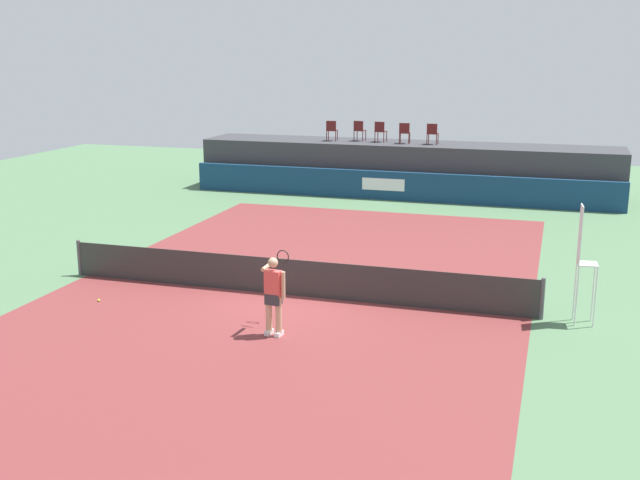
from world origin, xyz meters
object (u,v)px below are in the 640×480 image
(tennis_ball, at_px, (99,300))
(net_post_near, at_px, (79,258))
(spectator_chair_far_left, at_px, (332,130))
(spectator_chair_center, at_px, (380,131))
(umpire_chair, at_px, (583,256))
(spectator_chair_left, at_px, (359,130))
(net_post_far, at_px, (542,299))
(tennis_player, at_px, (274,293))
(spectator_chair_right, at_px, (405,132))
(spectator_chair_far_right, at_px, (432,133))

(tennis_ball, bearing_deg, net_post_near, 133.41)
(spectator_chair_far_left, xyz_separation_m, tennis_ball, (-1.07, -16.99, -2.66))
(spectator_chair_center, xyz_separation_m, umpire_chair, (8.18, -15.27, -1.11))
(spectator_chair_left, relative_size, net_post_far, 0.89)
(net_post_near, bearing_deg, tennis_ball, -46.59)
(umpire_chair, height_order, tennis_ball, umpire_chair)
(spectator_chair_far_left, height_order, tennis_player, spectator_chair_far_left)
(spectator_chair_right, xyz_separation_m, umpire_chair, (7.06, -14.99, -1.11))
(spectator_chair_far_left, relative_size, spectator_chair_center, 1.00)
(spectator_chair_right, xyz_separation_m, net_post_near, (-6.16, -14.98, -2.19))
(tennis_ball, bearing_deg, spectator_chair_far_left, 86.40)
(spectator_chair_left, relative_size, spectator_chair_far_right, 1.00)
(spectator_chair_center, bearing_deg, tennis_ball, -100.62)
(umpire_chair, relative_size, tennis_player, 1.56)
(tennis_player, bearing_deg, spectator_chair_far_right, 88.28)
(spectator_chair_far_left, height_order, spectator_chair_right, same)
(spectator_chair_center, relative_size, spectator_chair_far_right, 1.00)
(spectator_chair_far_right, height_order, tennis_player, spectator_chair_far_right)
(spectator_chair_right, distance_m, net_post_near, 16.35)
(spectator_chair_left, bearing_deg, net_post_near, -104.75)
(spectator_chair_far_right, xyz_separation_m, net_post_near, (-7.35, -15.03, -2.19))
(net_post_near, height_order, tennis_player, tennis_player)
(spectator_chair_left, xyz_separation_m, tennis_player, (2.75, -18.19, -1.73))
(umpire_chair, bearing_deg, tennis_player, -156.55)
(spectator_chair_center, distance_m, tennis_player, 18.22)
(spectator_chair_center, height_order, tennis_player, spectator_chair_center)
(spectator_chair_right, bearing_deg, umpire_chair, -64.80)
(spectator_chair_left, xyz_separation_m, tennis_ball, (-2.24, -17.32, -2.66))
(spectator_chair_far_right, distance_m, umpire_chair, 16.18)
(spectator_chair_center, height_order, spectator_chair_far_right, same)
(spectator_chair_far_right, relative_size, tennis_player, 0.50)
(net_post_near, bearing_deg, spectator_chair_far_right, 63.95)
(spectator_chair_left, distance_m, net_post_near, 16.08)
(net_post_far, relative_size, tennis_player, 0.56)
(net_post_near, height_order, net_post_far, same)
(tennis_ball, bearing_deg, tennis_player, -9.87)
(spectator_chair_left, xyz_separation_m, spectator_chair_right, (2.10, -0.42, 0.00))
(spectator_chair_left, relative_size, umpire_chair, 0.32)
(spectator_chair_right, relative_size, umpire_chair, 0.32)
(net_post_far, distance_m, tennis_ball, 10.77)
(net_post_far, relative_size, tennis_ball, 14.71)
(spectator_chair_left, distance_m, umpire_chair, 17.96)
(spectator_chair_far_left, bearing_deg, spectator_chair_left, 15.54)
(spectator_chair_far_left, xyz_separation_m, spectator_chair_right, (3.28, -0.09, 0.00))
(spectator_chair_left, xyz_separation_m, net_post_near, (-4.06, -15.40, -2.19))
(umpire_chair, height_order, net_post_far, umpire_chair)
(spectator_chair_right, bearing_deg, net_post_near, -112.34)
(tennis_player, height_order, tennis_ball, tennis_player)
(net_post_far, distance_m, tennis_player, 6.26)
(spectator_chair_right, height_order, tennis_player, spectator_chair_right)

